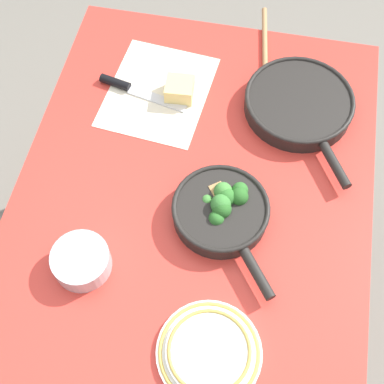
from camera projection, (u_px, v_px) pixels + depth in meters
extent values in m
plane|color=slate|center=(192.00, 292.00, 1.93)|extent=(14.00, 14.00, 0.00)
cube|color=red|center=(192.00, 199.00, 1.30)|extent=(1.16, 0.86, 0.03)
cylinder|color=#BCBCC1|center=(118.00, 104.00, 1.91)|extent=(0.05, 0.05, 0.70)
cylinder|color=#BCBCC1|center=(327.00, 137.00, 1.84)|extent=(0.05, 0.05, 0.70)
cylinder|color=black|center=(220.00, 212.00, 1.24)|extent=(0.22, 0.22, 0.05)
torus|color=black|center=(221.00, 207.00, 1.22)|extent=(0.23, 0.23, 0.01)
cylinder|color=black|center=(257.00, 273.00, 1.16)|extent=(0.11, 0.09, 0.02)
cylinder|color=#205218|center=(238.00, 202.00, 1.26)|extent=(0.01, 0.01, 0.02)
sphere|color=#286023|center=(239.00, 197.00, 1.23)|extent=(0.04, 0.04, 0.04)
cylinder|color=#245B1C|center=(239.00, 195.00, 1.27)|extent=(0.01, 0.01, 0.02)
sphere|color=#2D6B28|center=(240.00, 190.00, 1.25)|extent=(0.04, 0.04, 0.04)
cylinder|color=#357027|center=(222.00, 214.00, 1.24)|extent=(0.01, 0.01, 0.02)
sphere|color=#428438|center=(222.00, 210.00, 1.23)|extent=(0.03, 0.03, 0.03)
cylinder|color=#357027|center=(222.00, 206.00, 1.25)|extent=(0.01, 0.01, 0.02)
sphere|color=#428438|center=(222.00, 201.00, 1.23)|extent=(0.04, 0.04, 0.04)
cylinder|color=#245B1C|center=(226.00, 203.00, 1.26)|extent=(0.02, 0.02, 0.02)
sphere|color=#2D6B28|center=(226.00, 197.00, 1.23)|extent=(0.04, 0.04, 0.04)
cylinder|color=#357027|center=(222.00, 197.00, 1.26)|extent=(0.02, 0.02, 0.02)
sphere|color=#428438|center=(223.00, 192.00, 1.24)|extent=(0.04, 0.04, 0.04)
cylinder|color=#2C6823|center=(220.00, 210.00, 1.25)|extent=(0.02, 0.02, 0.03)
sphere|color=#387A33|center=(221.00, 204.00, 1.22)|extent=(0.05, 0.05, 0.05)
cylinder|color=#245B1C|center=(216.00, 223.00, 1.23)|extent=(0.01, 0.01, 0.02)
sphere|color=#2D6B28|center=(216.00, 219.00, 1.21)|extent=(0.04, 0.04, 0.04)
cylinder|color=#357027|center=(207.00, 204.00, 1.26)|extent=(0.01, 0.01, 0.02)
sphere|color=#428438|center=(207.00, 201.00, 1.24)|extent=(0.03, 0.03, 0.03)
cylinder|color=#205218|center=(221.00, 215.00, 1.24)|extent=(0.02, 0.02, 0.02)
sphere|color=#286023|center=(222.00, 209.00, 1.22)|extent=(0.05, 0.05, 0.05)
cube|color=olive|center=(254.00, 210.00, 1.24)|extent=(0.05, 0.05, 0.03)
cube|color=olive|center=(237.00, 201.00, 1.25)|extent=(0.05, 0.05, 0.03)
cube|color=#AD7F4C|center=(219.00, 193.00, 1.26)|extent=(0.06, 0.05, 0.04)
cylinder|color=black|center=(299.00, 104.00, 1.40)|extent=(0.28, 0.28, 0.04)
torus|color=black|center=(300.00, 99.00, 1.38)|extent=(0.29, 0.29, 0.01)
cylinder|color=black|center=(335.00, 165.00, 1.30)|extent=(0.12, 0.09, 0.02)
cylinder|color=#EAD170|center=(298.00, 104.00, 1.40)|extent=(0.23, 0.23, 0.02)
cylinder|color=#A87A4C|center=(265.00, 49.00, 1.51)|extent=(0.31, 0.06, 0.02)
ellipsoid|color=#A87A4C|center=(266.00, 98.00, 1.42)|extent=(0.07, 0.05, 0.02)
cube|color=beige|center=(158.00, 92.00, 1.44)|extent=(0.34, 0.29, 0.00)
cube|color=silver|center=(157.00, 99.00, 1.43)|extent=(0.06, 0.17, 0.01)
cylinder|color=black|center=(115.00, 82.00, 1.45)|extent=(0.04, 0.09, 0.02)
cube|color=#EFD67A|center=(180.00, 89.00, 1.42)|extent=(0.08, 0.08, 0.05)
cylinder|color=silver|center=(209.00, 353.00, 1.11)|extent=(0.22, 0.22, 0.01)
torus|color=gold|center=(209.00, 352.00, 1.10)|extent=(0.21, 0.21, 0.01)
cylinder|color=silver|center=(209.00, 351.00, 1.09)|extent=(0.18, 0.18, 0.01)
torus|color=gold|center=(209.00, 351.00, 1.09)|extent=(0.17, 0.17, 0.01)
cylinder|color=#B7B7BC|center=(81.00, 261.00, 1.18)|extent=(0.13, 0.13, 0.05)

